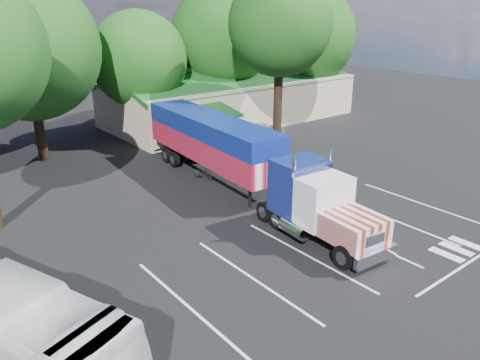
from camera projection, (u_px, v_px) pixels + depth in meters
ground at (228, 213)px, 25.95m from camera, size 120.00×120.00×0.00m
event_hall at (230, 98)px, 46.25m from camera, size 24.20×14.12×5.55m
tree_row_c at (27, 48)px, 32.11m from camera, size 10.00×10.00×13.05m
tree_row_d at (139, 60)px, 38.81m from camera, size 8.00×8.00×10.60m
tree_row_e at (222, 36)px, 43.90m from camera, size 9.60×9.60×12.90m
tree_row_f at (306, 36)px, 48.95m from camera, size 10.40×10.40×13.00m
tree_near_right at (280, 24)px, 35.58m from camera, size 8.00×8.00×13.50m
semi_truck at (234, 153)px, 28.26m from camera, size 4.45×20.86×4.34m
woman at (331, 230)px, 22.21m from camera, size 0.47×0.63×1.56m
bicycle at (201, 174)px, 30.75m from camera, size 1.08×1.72×0.85m
silver_sedan at (265, 131)px, 40.42m from camera, size 4.06×1.94×1.28m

